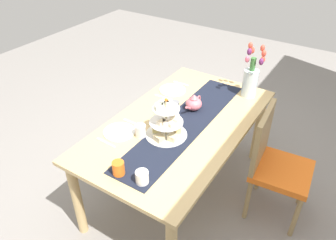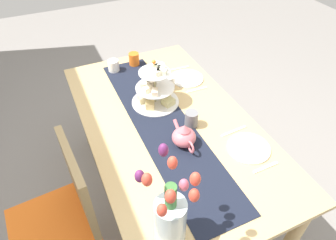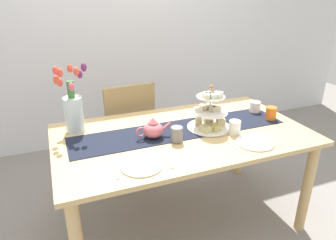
{
  "view_description": "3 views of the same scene",
  "coord_description": "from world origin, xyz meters",
  "px_view_note": "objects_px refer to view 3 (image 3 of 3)",
  "views": [
    {
      "loc": [
        1.76,
        1.01,
        2.15
      ],
      "look_at": [
        0.06,
        -0.07,
        0.75
      ],
      "focal_mm": 34.85,
      "sensor_mm": 36.0,
      "label": 1
    },
    {
      "loc": [
        -1.2,
        0.54,
        1.91
      ],
      "look_at": [
        -0.06,
        0.03,
        0.79
      ],
      "focal_mm": 31.87,
      "sensor_mm": 36.0,
      "label": 2
    },
    {
      "loc": [
        -0.77,
        -1.68,
        1.61
      ],
      "look_at": [
        -0.08,
        0.06,
        0.81
      ],
      "focal_mm": 32.87,
      "sensor_mm": 36.0,
      "label": 3
    }
  ],
  "objects_px": {
    "teapot": "(153,129)",
    "dinner_plate_right": "(255,143)",
    "tulip_vase": "(73,108)",
    "fork_right": "(235,147)",
    "dining_table": "(182,145)",
    "chair_left": "(127,127)",
    "cream_jug": "(255,107)",
    "fork_left": "(115,171)",
    "knife_right": "(274,139)",
    "dinner_plate_left": "(141,166)",
    "mug_orange": "(271,113)",
    "tiered_cake_stand": "(210,115)",
    "mug_white_text": "(235,128)",
    "knife_left": "(166,161)",
    "mug_grey": "(177,134)"
  },
  "relations": [
    {
      "from": "chair_left",
      "to": "cream_jug",
      "type": "distance_m",
      "value": 1.08
    },
    {
      "from": "fork_left",
      "to": "mug_white_text",
      "type": "distance_m",
      "value": 0.85
    },
    {
      "from": "tulip_vase",
      "to": "dinner_plate_right",
      "type": "xyz_separation_m",
      "value": [
        1.01,
        -0.59,
        -0.16
      ]
    },
    {
      "from": "chair_left",
      "to": "knife_left",
      "type": "height_order",
      "value": "chair_left"
    },
    {
      "from": "cream_jug",
      "to": "fork_left",
      "type": "bearing_deg",
      "value": -159.78
    },
    {
      "from": "tulip_vase",
      "to": "knife_right",
      "type": "distance_m",
      "value": 1.31
    },
    {
      "from": "tulip_vase",
      "to": "mug_orange",
      "type": "distance_m",
      "value": 1.39
    },
    {
      "from": "fork_right",
      "to": "dining_table",
      "type": "bearing_deg",
      "value": 124.33
    },
    {
      "from": "chair_left",
      "to": "teapot",
      "type": "bearing_deg",
      "value": -89.57
    },
    {
      "from": "mug_orange",
      "to": "tiered_cake_stand",
      "type": "bearing_deg",
      "value": 176.5
    },
    {
      "from": "mug_white_text",
      "to": "mug_orange",
      "type": "xyz_separation_m",
      "value": [
        0.38,
        0.12,
        0.0
      ]
    },
    {
      "from": "dinner_plate_left",
      "to": "cream_jug",
      "type": "bearing_deg",
      "value": 22.75
    },
    {
      "from": "dining_table",
      "to": "cream_jug",
      "type": "distance_m",
      "value": 0.7
    },
    {
      "from": "teapot",
      "to": "knife_left",
      "type": "xyz_separation_m",
      "value": [
        -0.03,
        -0.31,
        -0.06
      ]
    },
    {
      "from": "tulip_vase",
      "to": "knife_right",
      "type": "height_order",
      "value": "tulip_vase"
    },
    {
      "from": "mug_white_text",
      "to": "chair_left",
      "type": "bearing_deg",
      "value": 121.52
    },
    {
      "from": "knife_right",
      "to": "mug_white_text",
      "type": "relative_size",
      "value": 1.79
    },
    {
      "from": "chair_left",
      "to": "cream_jug",
      "type": "height_order",
      "value": "chair_left"
    },
    {
      "from": "teapot",
      "to": "dinner_plate_left",
      "type": "distance_m",
      "value": 0.36
    },
    {
      "from": "knife_left",
      "to": "tulip_vase",
      "type": "bearing_deg",
      "value": 125.54
    },
    {
      "from": "chair_left",
      "to": "knife_right",
      "type": "distance_m",
      "value": 1.25
    },
    {
      "from": "dinner_plate_right",
      "to": "fork_right",
      "type": "height_order",
      "value": "dinner_plate_right"
    },
    {
      "from": "dinner_plate_left",
      "to": "knife_right",
      "type": "height_order",
      "value": "dinner_plate_left"
    },
    {
      "from": "tiered_cake_stand",
      "to": "fork_left",
      "type": "height_order",
      "value": "tiered_cake_stand"
    },
    {
      "from": "chair_left",
      "to": "fork_left",
      "type": "height_order",
      "value": "chair_left"
    },
    {
      "from": "fork_right",
      "to": "knife_right",
      "type": "relative_size",
      "value": 0.88
    },
    {
      "from": "tiered_cake_stand",
      "to": "teapot",
      "type": "xyz_separation_m",
      "value": [
        -0.41,
        0.0,
        -0.04
      ]
    },
    {
      "from": "dining_table",
      "to": "cream_jug",
      "type": "height_order",
      "value": "cream_jug"
    },
    {
      "from": "fork_left",
      "to": "mug_white_text",
      "type": "bearing_deg",
      "value": 10.91
    },
    {
      "from": "fork_left",
      "to": "knife_left",
      "type": "relative_size",
      "value": 0.88
    },
    {
      "from": "tulip_vase",
      "to": "dinner_plate_right",
      "type": "bearing_deg",
      "value": -30.38
    },
    {
      "from": "mug_grey",
      "to": "mug_white_text",
      "type": "relative_size",
      "value": 1.0
    },
    {
      "from": "cream_jug",
      "to": "fork_right",
      "type": "height_order",
      "value": "cream_jug"
    },
    {
      "from": "tulip_vase",
      "to": "fork_left",
      "type": "distance_m",
      "value": 0.63
    },
    {
      "from": "dinner_plate_left",
      "to": "knife_left",
      "type": "bearing_deg",
      "value": 0.0
    },
    {
      "from": "tulip_vase",
      "to": "mug_orange",
      "type": "xyz_separation_m",
      "value": [
        1.35,
        -0.32,
        -0.12
      ]
    },
    {
      "from": "teapot",
      "to": "fork_left",
      "type": "bearing_deg",
      "value": -136.06
    },
    {
      "from": "tiered_cake_stand",
      "to": "cream_jug",
      "type": "distance_m",
      "value": 0.49
    },
    {
      "from": "fork_left",
      "to": "dinner_plate_right",
      "type": "relative_size",
      "value": 0.65
    },
    {
      "from": "tulip_vase",
      "to": "fork_right",
      "type": "relative_size",
      "value": 3.05
    },
    {
      "from": "teapot",
      "to": "mug_orange",
      "type": "height_order",
      "value": "teapot"
    },
    {
      "from": "mug_white_text",
      "to": "tulip_vase",
      "type": "bearing_deg",
      "value": 155.78
    },
    {
      "from": "tulip_vase",
      "to": "dinner_plate_left",
      "type": "bearing_deg",
      "value": -64.82
    },
    {
      "from": "dining_table",
      "to": "teapot",
      "type": "bearing_deg",
      "value": 180.0
    },
    {
      "from": "dinner_plate_right",
      "to": "mug_grey",
      "type": "distance_m",
      "value": 0.49
    },
    {
      "from": "teapot",
      "to": "dinner_plate_right",
      "type": "xyz_separation_m",
      "value": [
        0.56,
        -0.31,
        -0.05
      ]
    },
    {
      "from": "dinner_plate_left",
      "to": "mug_grey",
      "type": "bearing_deg",
      "value": 34.38
    },
    {
      "from": "knife_left",
      "to": "fork_right",
      "type": "bearing_deg",
      "value": 0.0
    },
    {
      "from": "tiered_cake_stand",
      "to": "mug_white_text",
      "type": "xyz_separation_m",
      "value": [
        0.11,
        -0.15,
        -0.05
      ]
    },
    {
      "from": "dining_table",
      "to": "dinner_plate_right",
      "type": "distance_m",
      "value": 0.48
    }
  ]
}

